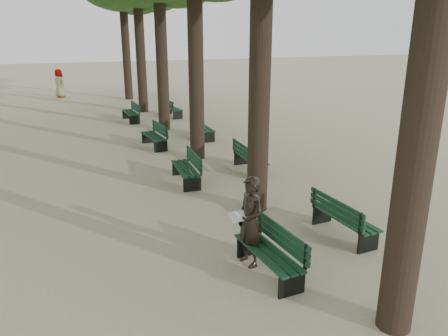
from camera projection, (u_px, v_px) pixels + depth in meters
name	position (u px, v px, depth m)	size (l,w,h in m)	color
ground	(252.00, 279.00, 8.06)	(120.00, 120.00, 0.00)	tan
bench_left_0	(268.00, 261.00, 8.16)	(0.70, 1.84, 0.92)	black
bench_left_1	(186.00, 174.00, 13.08)	(0.67, 1.83, 0.92)	black
bench_left_2	(154.00, 140.00, 17.03)	(0.75, 1.85, 0.92)	black
bench_left_3	(131.00, 116.00, 21.87)	(0.68, 1.83, 0.92)	black
bench_right_0	(344.00, 225.00, 9.66)	(0.68, 1.83, 0.92)	black
bench_right_1	(250.00, 163.00, 14.15)	(0.62, 1.82, 0.92)	black
bench_right_2	(203.00, 132.00, 18.49)	(0.60, 1.81, 0.92)	black
bench_right_3	(172.00, 112.00, 23.06)	(0.76, 1.85, 0.92)	black
man_with_map	(250.00, 222.00, 8.33)	(0.69, 0.78, 1.80)	black
pedestrian_c	(163.00, 82.00, 30.55)	(1.10, 0.37, 1.87)	#262628
pedestrian_d	(59.00, 83.00, 29.44)	(0.93, 0.38, 1.90)	#262628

